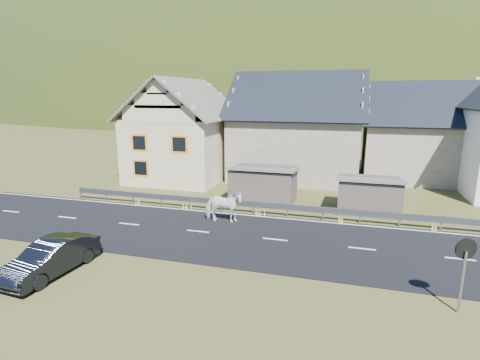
% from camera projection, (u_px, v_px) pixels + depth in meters
% --- Properties ---
extents(ground, '(160.00, 160.00, 0.00)m').
position_uv_depth(ground, '(275.00, 240.00, 18.05)').
color(ground, '#3E4317').
rests_on(ground, ground).
extents(road, '(60.00, 7.00, 0.04)m').
position_uv_depth(road, '(275.00, 240.00, 18.05)').
color(road, black).
rests_on(road, ground).
extents(lane_markings, '(60.00, 6.60, 0.01)m').
position_uv_depth(lane_markings, '(275.00, 239.00, 18.04)').
color(lane_markings, silver).
rests_on(lane_markings, road).
extents(guardrail, '(28.10, 0.09, 0.75)m').
position_uv_depth(guardrail, '(287.00, 207.00, 21.38)').
color(guardrail, '#93969B').
rests_on(guardrail, ground).
extents(shed_left, '(4.30, 3.30, 2.40)m').
position_uv_depth(shed_left, '(264.00, 185.00, 24.43)').
color(shed_left, brown).
rests_on(shed_left, ground).
extents(shed_right, '(3.80, 2.90, 2.20)m').
position_uv_depth(shed_right, '(369.00, 195.00, 22.25)').
color(shed_right, brown).
rests_on(shed_right, ground).
extents(house_cream, '(7.80, 9.80, 8.30)m').
position_uv_depth(house_cream, '(184.00, 125.00, 30.99)').
color(house_cream, beige).
rests_on(house_cream, ground).
extents(house_stone_a, '(10.80, 9.80, 8.90)m').
position_uv_depth(house_stone_a, '(298.00, 121.00, 31.33)').
color(house_stone_a, tan).
rests_on(house_stone_a, ground).
extents(house_stone_b, '(9.80, 8.80, 8.10)m').
position_uv_depth(house_stone_b, '(423.00, 127.00, 30.62)').
color(house_stone_b, tan).
rests_on(house_stone_b, ground).
extents(mountain, '(440.00, 280.00, 260.00)m').
position_uv_depth(mountain, '(350.00, 148.00, 189.87)').
color(mountain, '#20340E').
rests_on(mountain, ground).
extents(conifer_patch, '(76.00, 50.00, 28.00)m').
position_uv_depth(conifer_patch, '(182.00, 96.00, 134.47)').
color(conifer_patch, black).
rests_on(conifer_patch, ground).
extents(horse, '(1.16, 2.22, 1.81)m').
position_uv_depth(horse, '(223.00, 206.00, 20.28)').
color(horse, silver).
rests_on(horse, road).
extents(car, '(1.71, 4.14, 1.33)m').
position_uv_depth(car, '(51.00, 258.00, 14.58)').
color(car, black).
rests_on(car, ground).
extents(traffic_mirror, '(0.68, 0.30, 2.52)m').
position_uv_depth(traffic_mirror, '(465.00, 259.00, 11.74)').
color(traffic_mirror, '#93969B').
rests_on(traffic_mirror, ground).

